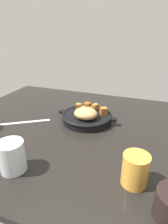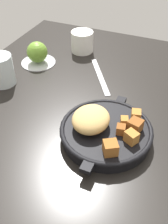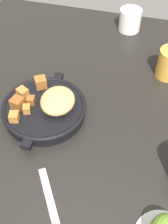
{
  "view_description": "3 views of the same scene",
  "coord_description": "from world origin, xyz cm",
  "views": [
    {
      "loc": [
        -26.47,
        64.05,
        38.22
      ],
      "look_at": [
        -2.23,
        -2.02,
        6.29
      ],
      "focal_mm": 30.05,
      "sensor_mm": 36.0,
      "label": 1
    },
    {
      "loc": [
        -44.97,
        -18.88,
        46.63
      ],
      "look_at": [
        -2.4,
        -0.86,
        6.72
      ],
      "focal_mm": 42.37,
      "sensor_mm": 36.0,
      "label": 2
    },
    {
      "loc": [
        44.13,
        16.43,
        59.17
      ],
      "look_at": [
        -1.3,
        4.53,
        4.75
      ],
      "focal_mm": 46.72,
      "sensor_mm": 36.0,
      "label": 3
    }
  ],
  "objects": [
    {
      "name": "ground_plane",
      "position": [
        0.0,
        0.0,
        -1.2
      ],
      "size": [
        113.27,
        87.76,
        2.4
      ],
      "primitive_type": "cube",
      "color": "black"
    },
    {
      "name": "cast_iron_skillet",
      "position": [
        -2.11,
        -6.01,
        2.6
      ],
      "size": [
        26.36,
        22.07,
        7.66
      ],
      "color": "black",
      "rests_on": "ground_plane"
    },
    {
      "name": "butter_knife",
      "position": [
        22.91,
        4.25,
        0.18
      ],
      "size": [
        18.74,
        12.8,
        0.36
      ],
      "primitive_type": "cube",
      "rotation": [
        0.0,
        0.0,
        0.57
      ],
      "color": "silver",
      "rests_on": "ground_plane"
    },
    {
      "name": "white_creamer_pitcher",
      "position": [
        -46.87,
        9.06,
        3.8
      ],
      "size": [
        7.44,
        7.44,
        7.6
      ],
      "primitive_type": "cylinder",
      "color": "white",
      "rests_on": "ground_plane"
    }
  ]
}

